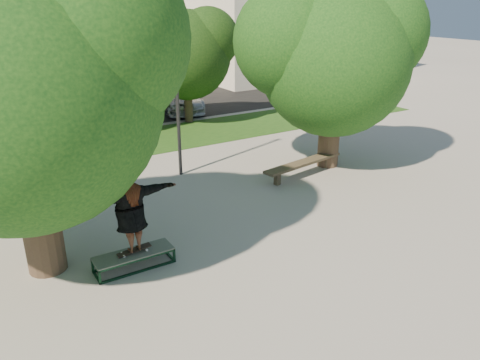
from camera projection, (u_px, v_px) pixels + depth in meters
ground at (229, 240)px, 11.99m from camera, size 120.00×120.00×0.00m
grass_strip at (136, 142)px, 19.99m from camera, size 30.00×4.00×0.02m
asphalt_strip at (75, 115)px, 24.64m from camera, size 40.00×8.00×0.01m
tree_left at (9, 73)px, 9.13m from camera, size 6.96×5.95×7.12m
tree_right at (332, 51)px, 15.84m from camera, size 6.24×5.33×6.51m
bg_tree_mid at (59, 43)px, 19.54m from camera, size 5.76×4.92×6.24m
bg_tree_right at (184, 50)px, 22.04m from camera, size 5.04×4.31×5.43m
lamppost at (176, 84)px, 15.28m from camera, size 0.25×0.15×6.11m
side_building at (283, 21)px, 36.76m from camera, size 15.00×10.00×8.00m
grind_box at (134, 260)px, 10.71m from camera, size 1.80×0.60×0.38m
skater_rig at (131, 214)px, 10.30m from camera, size 2.23×0.74×1.86m
bench at (303, 164)px, 16.13m from camera, size 3.46×1.00×0.53m
car_grey at (106, 102)px, 23.96m from camera, size 2.96×5.80×1.57m
car_silver_b at (177, 97)px, 25.56m from camera, size 2.85×5.25×1.44m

